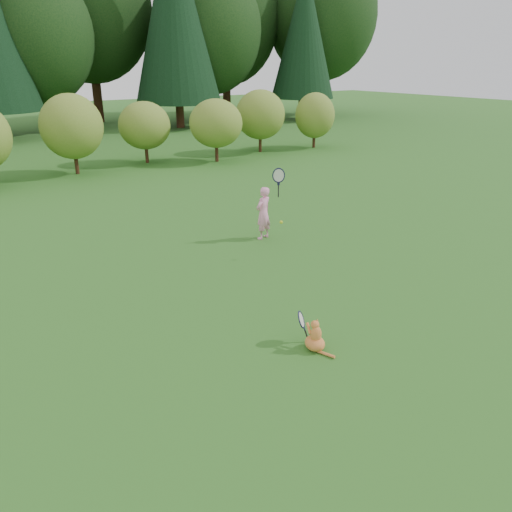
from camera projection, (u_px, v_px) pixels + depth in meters
ground at (272, 311)px, 8.45m from camera, size 100.00×100.00×0.00m
shrub_row at (65, 137)px, 18.02m from camera, size 28.00×3.00×2.80m
child at (264, 212)px, 11.68m from camera, size 0.72×0.46×1.88m
cat at (315, 334)px, 7.26m from camera, size 0.37×0.71×0.64m
tennis_ball at (281, 222)px, 10.51m from camera, size 0.07×0.07×0.07m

